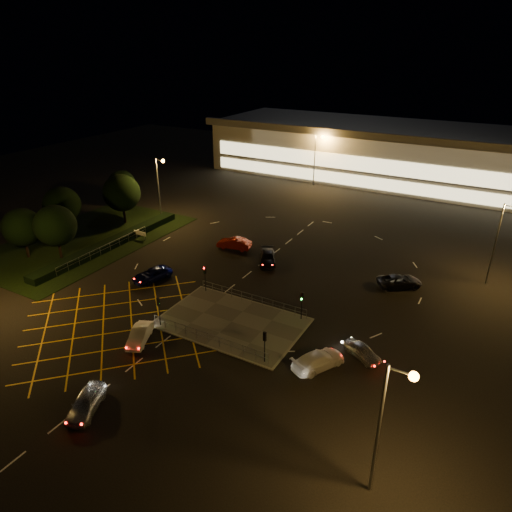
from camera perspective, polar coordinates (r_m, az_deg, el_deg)
The scene contains 26 objects.
ground at distance 49.72m, azimuth -3.80°, elevation -6.58°, with size 180.00×180.00×0.00m, color black.
pedestrian_island at distance 47.35m, azimuth -3.07°, elevation -8.26°, with size 14.00×9.00×0.12m, color #4C4944.
grass_verge at distance 70.91m, azimuth -20.45°, elevation 1.93°, with size 18.00×30.00×0.08m, color black.
hedge at distance 67.19m, azimuth -17.68°, elevation 1.50°, with size 2.00×26.00×1.00m, color black.
supermarket at distance 102.08m, azimuth 15.74°, elevation 12.49°, with size 72.00×26.50×10.50m.
streetlight_se at distance 28.99m, azimuth 16.25°, elevation -18.50°, with size 1.78×0.56×10.03m.
streetlight_nw at distance 73.66m, azimuth -11.92°, elevation 9.23°, with size 1.78×0.56×10.03m.
streetlight_ne at distance 58.55m, azimuth 28.40°, elevation 2.52°, with size 1.78×0.56×10.03m.
streetlight_far_left at distance 91.63m, azimuth 7.63°, elevation 12.62°, with size 1.78×0.56×10.03m.
signal_sw at distance 46.61m, azimuth -12.08°, elevation -6.09°, with size 0.28×0.30×3.15m.
signal_se at distance 40.70m, azimuth 1.10°, elevation -10.54°, with size 0.28×0.30×3.15m.
signal_nw at distance 51.98m, azimuth -6.40°, elevation -2.19°, with size 0.28×0.30×3.15m.
signal_ne at distance 46.76m, azimuth 5.77°, elevation -5.50°, with size 0.28×0.30×3.15m.
tree_a at distance 66.62m, azimuth -27.21°, elevation 3.20°, with size 5.04×5.04×6.86m.
tree_b at distance 72.37m, azimuth -23.10°, elevation 5.86°, with size 5.40×5.40×7.35m.
tree_c at distance 74.29m, azimuth -16.44°, elevation 7.58°, with size 5.76×5.76×7.84m.
tree_d at distance 82.71m, azimuth -16.44°, elevation 8.64°, with size 4.68×4.68×6.37m.
tree_e at distance 64.42m, azimuth -23.80°, elevation 3.48°, with size 5.40×5.40×7.35m.
car_near_silver at distance 39.42m, azimuth -20.47°, elevation -16.79°, with size 1.82×4.51×1.54m, color silver.
car_queue_white at distance 45.68m, azimuth -14.33°, elevation -9.55°, with size 1.48×4.24×1.40m, color white.
car_left_blue at distance 56.49m, azimuth -12.87°, elevation -2.28°, with size 2.26×4.90×1.36m, color #0B1045.
car_far_dkgrey at distance 59.26m, azimuth 1.45°, elevation -0.22°, with size 2.02×4.97×1.44m, color black.
car_right_silver at distance 43.37m, azimuth 13.18°, elevation -11.55°, with size 1.57×3.89×1.33m, color #AEB1B5.
car_circ_red at distance 63.44m, azimuth -2.73°, elevation 1.60°, with size 1.67×4.80×1.58m, color maroon.
car_east_grey at distance 56.10m, azimuth 17.49°, elevation -3.02°, with size 2.39×5.19×1.44m, color black.
car_approach_white at distance 41.55m, azimuth 7.80°, elevation -12.75°, with size 2.08×5.12×1.49m, color silver.
Camera 1 is at (23.51, -35.19, 26.10)m, focal length 32.00 mm.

